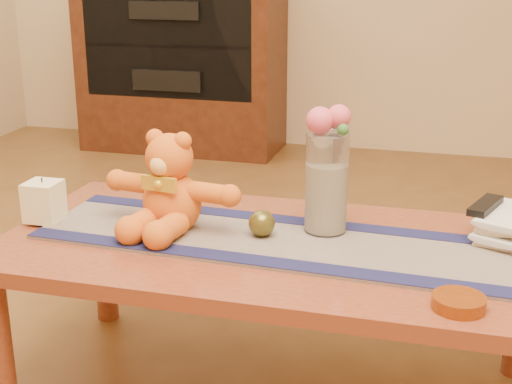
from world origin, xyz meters
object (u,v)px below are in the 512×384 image
(pillar_candle, at_px, (44,201))
(amber_dish, at_px, (459,303))
(glass_vase, at_px, (327,183))
(bronze_ball, at_px, (262,223))
(teddy_bear, at_px, (171,182))
(tv_remote, at_px, (486,205))
(book_bottom, at_px, (484,231))

(pillar_candle, bearing_deg, amber_dish, -11.75)
(glass_vase, xyz_separation_m, bronze_ball, (-0.15, -0.08, -0.10))
(pillar_candle, relative_size, bronze_ball, 1.56)
(teddy_bear, distance_m, tv_remote, 0.81)
(teddy_bear, height_order, bronze_ball, teddy_bear)
(pillar_candle, xyz_separation_m, tv_remote, (1.15, 0.21, 0.02))
(tv_remote, bearing_deg, bronze_ball, -143.45)
(pillar_candle, relative_size, amber_dish, 0.96)
(pillar_candle, bearing_deg, book_bottom, 10.72)
(teddy_bear, height_order, pillar_candle, teddy_bear)
(teddy_bear, bearing_deg, bronze_ball, 7.71)
(glass_vase, bearing_deg, book_bottom, 13.52)
(teddy_bear, xyz_separation_m, tv_remote, (0.79, 0.17, -0.05))
(teddy_bear, distance_m, book_bottom, 0.83)
(bronze_ball, xyz_separation_m, tv_remote, (0.55, 0.17, 0.04))
(teddy_bear, xyz_separation_m, amber_dish, (0.74, -0.27, -0.12))
(book_bottom, xyz_separation_m, tv_remote, (-0.00, -0.01, 0.07))
(bronze_ball, relative_size, book_bottom, 0.31)
(glass_vase, relative_size, tv_remote, 1.62)
(book_bottom, xyz_separation_m, amber_dish, (-0.06, -0.45, 0.00))
(pillar_candle, bearing_deg, teddy_bear, 6.90)
(teddy_bear, relative_size, glass_vase, 1.40)
(bronze_ball, distance_m, book_bottom, 0.58)
(glass_vase, height_order, tv_remote, glass_vase)
(bronze_ball, height_order, tv_remote, tv_remote)
(teddy_bear, relative_size, pillar_candle, 3.40)
(pillar_candle, xyz_separation_m, book_bottom, (1.15, 0.22, -0.05))
(teddy_bear, distance_m, amber_dish, 0.79)
(amber_dish, bearing_deg, bronze_ball, 151.40)
(bronze_ball, relative_size, tv_remote, 0.43)
(glass_vase, relative_size, book_bottom, 1.17)
(book_bottom, relative_size, amber_dish, 2.00)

